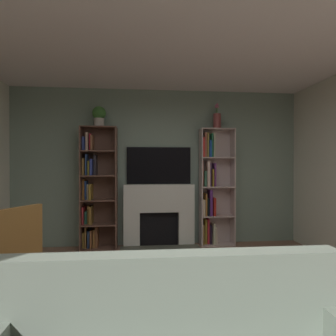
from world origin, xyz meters
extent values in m
plane|color=#876350|center=(0.00, 0.00, 0.00)|extent=(6.43, 6.43, 0.00)
cube|color=gray|center=(0.00, 2.71, 1.36)|extent=(5.14, 0.06, 2.72)
cube|color=white|center=(0.00, 0.00, 2.75)|extent=(5.14, 5.48, 0.06)
cube|color=white|center=(-0.47, 2.59, 0.29)|extent=(0.27, 0.18, 0.59)
cube|color=white|center=(0.47, 2.59, 0.29)|extent=(0.27, 0.18, 0.59)
cube|color=white|center=(0.00, 2.59, 0.83)|extent=(1.22, 0.18, 0.48)
cube|color=black|center=(0.00, 2.64, 0.29)|extent=(0.67, 0.08, 0.59)
cube|color=#53584A|center=(0.00, 2.34, 0.01)|extent=(1.32, 0.30, 0.03)
cube|color=black|center=(0.00, 2.65, 1.39)|extent=(1.12, 0.06, 0.64)
cube|color=brown|center=(-1.30, 2.51, 1.02)|extent=(0.02, 0.33, 2.04)
cube|color=brown|center=(-0.73, 2.51, 1.02)|extent=(0.02, 0.33, 2.04)
cube|color=brown|center=(-1.01, 2.67, 1.02)|extent=(0.59, 0.02, 2.04)
cube|color=brown|center=(-1.01, 2.51, 0.01)|extent=(0.56, 0.33, 0.02)
cube|color=#A78C3B|center=(-1.27, 2.56, 0.14)|extent=(0.03, 0.19, 0.25)
cube|color=#9F7036|center=(-1.23, 2.55, 0.19)|extent=(0.02, 0.22, 0.34)
cube|color=#335393|center=(-1.18, 2.56, 0.16)|extent=(0.04, 0.20, 0.28)
cube|color=#965E38|center=(-1.14, 2.53, 0.17)|extent=(0.02, 0.26, 0.30)
cube|color=olive|center=(-1.10, 2.56, 0.17)|extent=(0.04, 0.19, 0.30)
cube|color=brown|center=(-1.05, 2.56, 0.19)|extent=(0.04, 0.20, 0.34)
cube|color=brown|center=(-1.01, 2.51, 0.41)|extent=(0.56, 0.33, 0.02)
cube|color=#A52C32|center=(-1.27, 2.54, 0.56)|extent=(0.02, 0.25, 0.28)
cube|color=#296650|center=(-1.23, 2.56, 0.52)|extent=(0.03, 0.19, 0.21)
cube|color=olive|center=(-1.18, 2.57, 0.57)|extent=(0.03, 0.19, 0.30)
cube|color=brown|center=(-1.14, 2.53, 0.56)|extent=(0.04, 0.25, 0.29)
cube|color=brown|center=(-1.01, 2.51, 0.81)|extent=(0.56, 0.33, 0.02)
cube|color=brown|center=(-1.26, 2.56, 0.99)|extent=(0.03, 0.19, 0.34)
cube|color=navy|center=(-1.23, 2.56, 0.98)|extent=(0.02, 0.21, 0.31)
cube|color=beige|center=(-1.19, 2.54, 0.95)|extent=(0.02, 0.24, 0.26)
cube|color=olive|center=(-1.15, 2.52, 0.95)|extent=(0.04, 0.28, 0.25)
cube|color=brown|center=(-1.01, 2.51, 1.22)|extent=(0.56, 0.33, 0.02)
cube|color=olive|center=(-1.26, 2.55, 1.37)|extent=(0.03, 0.22, 0.28)
cube|color=#2D4E92|center=(-1.22, 2.55, 1.41)|extent=(0.02, 0.23, 0.35)
cube|color=olive|center=(-1.17, 2.54, 1.35)|extent=(0.03, 0.23, 0.24)
cube|color=#2C3A8F|center=(-1.13, 2.53, 1.36)|extent=(0.04, 0.26, 0.27)
cube|color=#26242B|center=(-1.08, 2.56, 1.40)|extent=(0.04, 0.20, 0.34)
cube|color=brown|center=(-1.01, 2.51, 1.63)|extent=(0.56, 0.33, 0.02)
cube|color=navy|center=(-1.26, 2.55, 1.75)|extent=(0.04, 0.21, 0.23)
cube|color=beige|center=(-1.21, 2.56, 1.79)|extent=(0.04, 0.19, 0.30)
cube|color=#AD1F33|center=(-1.16, 2.56, 1.78)|extent=(0.03, 0.20, 0.28)
cube|color=#8C5D3E|center=(-1.12, 2.53, 1.77)|extent=(0.03, 0.27, 0.26)
cube|color=brown|center=(-1.01, 2.51, 2.03)|extent=(0.56, 0.33, 0.02)
cube|color=beige|center=(0.73, 2.54, 1.02)|extent=(0.02, 0.28, 2.04)
cube|color=beige|center=(1.30, 2.54, 1.02)|extent=(0.02, 0.28, 2.04)
cube|color=beige|center=(1.01, 2.67, 1.02)|extent=(0.59, 0.02, 2.04)
cube|color=beige|center=(1.01, 2.54, 0.01)|extent=(0.56, 0.28, 0.02)
cube|color=olive|center=(0.76, 2.57, 0.19)|extent=(0.04, 0.19, 0.34)
cube|color=olive|center=(0.82, 2.58, 0.23)|extent=(0.03, 0.16, 0.43)
cube|color=red|center=(0.86, 2.58, 0.24)|extent=(0.03, 0.16, 0.44)
cube|color=black|center=(0.90, 2.58, 0.18)|extent=(0.03, 0.16, 0.33)
cube|color=beige|center=(0.95, 2.55, 0.20)|extent=(0.03, 0.22, 0.36)
cube|color=beige|center=(0.99, 2.56, 0.16)|extent=(0.04, 0.19, 0.28)
cube|color=beige|center=(1.01, 2.54, 0.51)|extent=(0.56, 0.28, 0.02)
cube|color=beige|center=(0.76, 2.54, 0.66)|extent=(0.04, 0.23, 0.28)
cube|color=#A87130|center=(0.81, 2.54, 0.71)|extent=(0.02, 0.24, 0.39)
cube|color=black|center=(0.85, 2.55, 0.67)|extent=(0.03, 0.23, 0.30)
cube|color=#582B80|center=(0.90, 2.56, 0.74)|extent=(0.04, 0.21, 0.45)
cube|color=#AA231A|center=(0.95, 2.55, 0.67)|extent=(0.04, 0.23, 0.31)
cube|color=beige|center=(1.01, 2.54, 1.02)|extent=(0.56, 0.28, 0.02)
cube|color=#9A503F|center=(0.75, 2.57, 1.25)|extent=(0.02, 0.18, 0.44)
cube|color=#376951|center=(0.80, 2.56, 1.16)|extent=(0.04, 0.20, 0.27)
cube|color=beige|center=(0.85, 2.54, 1.25)|extent=(0.04, 0.23, 0.44)
cube|color=#61407C|center=(0.89, 2.58, 1.24)|extent=(0.03, 0.16, 0.42)
cube|color=#A4862A|center=(0.93, 2.56, 1.18)|extent=(0.02, 0.20, 0.30)
cube|color=#67337C|center=(0.98, 2.57, 1.23)|extent=(0.03, 0.18, 0.41)
cube|color=beige|center=(1.01, 2.54, 1.53)|extent=(0.56, 0.28, 0.02)
cube|color=red|center=(0.76, 2.55, 1.71)|extent=(0.03, 0.22, 0.34)
cube|color=brown|center=(0.80, 2.55, 1.75)|extent=(0.03, 0.21, 0.42)
cube|color=#9F8C38|center=(0.84, 2.55, 1.75)|extent=(0.02, 0.22, 0.42)
cube|color=#183E98|center=(0.87, 2.54, 1.68)|extent=(0.04, 0.24, 0.29)
cube|color=#287E50|center=(0.92, 2.58, 1.74)|extent=(0.03, 0.17, 0.41)
cube|color=beige|center=(0.96, 2.57, 1.75)|extent=(0.03, 0.18, 0.43)
cube|color=beige|center=(1.01, 2.54, 2.03)|extent=(0.56, 0.28, 0.02)
cylinder|color=beige|center=(-1.01, 2.53, 2.11)|extent=(0.17, 0.17, 0.14)
sphere|color=#3A712F|center=(-1.01, 2.53, 2.27)|extent=(0.23, 0.23, 0.23)
cylinder|color=brown|center=(1.01, 2.53, 2.17)|extent=(0.13, 0.13, 0.26)
cylinder|color=#4C7F3F|center=(0.99, 2.51, 2.35)|extent=(0.01, 0.01, 0.12)
sphere|color=#CD6C95|center=(0.99, 2.51, 2.41)|extent=(0.05, 0.05, 0.05)
cylinder|color=#4C7F3F|center=(1.00, 2.53, 2.37)|extent=(0.01, 0.01, 0.14)
sphere|color=#CD6C95|center=(1.00, 2.53, 2.44)|extent=(0.05, 0.05, 0.05)
cylinder|color=#4C7F3F|center=(1.02, 2.55, 2.36)|extent=(0.01, 0.01, 0.13)
sphere|color=#CD6C95|center=(1.02, 2.55, 2.43)|extent=(0.06, 0.06, 0.06)
cylinder|color=#4C7F3F|center=(1.02, 2.52, 2.38)|extent=(0.01, 0.01, 0.17)
sphere|color=#CD6C95|center=(1.02, 2.52, 2.46)|extent=(0.04, 0.04, 0.04)
cube|color=slate|center=(-0.16, -0.79, 0.65)|extent=(1.99, 0.18, 0.49)
cylinder|color=olive|center=(-1.31, 0.46, 0.23)|extent=(0.04, 0.04, 0.45)
cube|color=olive|center=(-1.45, 0.20, 0.74)|extent=(0.33, 0.60, 0.57)
camera|label=1|loc=(-0.36, -2.43, 1.39)|focal=31.01mm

